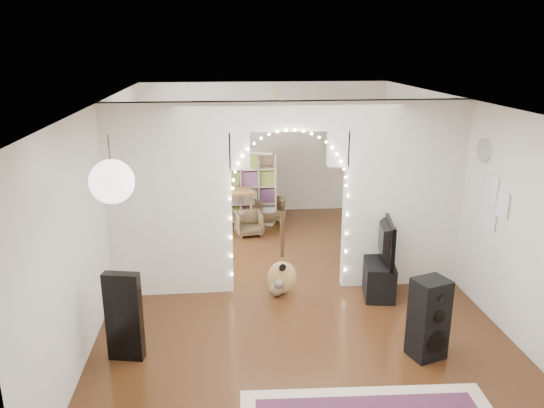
{
  "coord_description": "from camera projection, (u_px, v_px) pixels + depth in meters",
  "views": [
    {
      "loc": [
        -0.93,
        -7.08,
        3.42
      ],
      "look_at": [
        -0.2,
        0.3,
        1.18
      ],
      "focal_mm": 35.0,
      "sensor_mm": 36.0,
      "label": 1
    }
  ],
  "objects": [
    {
      "name": "paper_lantern",
      "position": [
        112.0,
        182.0,
        4.7
      ],
      "size": [
        0.4,
        0.4,
        0.4
      ],
      "primitive_type": "sphere",
      "color": "white",
      "rests_on": "ceiling"
    },
    {
      "name": "dining_table",
      "position": [
        221.0,
        194.0,
        10.13
      ],
      "size": [
        1.31,
        0.97,
        0.76
      ],
      "rotation": [
        0.0,
        0.0,
        0.15
      ],
      "color": "brown",
      "rests_on": "floor"
    },
    {
      "name": "dining_chair_left",
      "position": [
        267.0,
        209.0,
        10.62
      ],
      "size": [
        0.73,
        0.74,
        0.51
      ],
      "primitive_type": "imported",
      "rotation": [
        0.0,
        0.0,
        0.43
      ],
      "color": "#4E3C27",
      "rests_on": "floor"
    },
    {
      "name": "divider_wall",
      "position": [
        289.0,
        193.0,
        7.41
      ],
      "size": [
        5.0,
        0.2,
        2.7
      ],
      "color": "silver",
      "rests_on": "floor"
    },
    {
      "name": "dining_chair_right",
      "position": [
        249.0,
        223.0,
        9.88
      ],
      "size": [
        0.55,
        0.56,
        0.44
      ],
      "primitive_type": "imported",
      "rotation": [
        0.0,
        0.0,
        0.16
      ],
      "color": "#4E3C27",
      "rests_on": "floor"
    },
    {
      "name": "acoustic_guitar",
      "position": [
        282.0,
        264.0,
        7.44
      ],
      "size": [
        0.44,
        0.29,
        1.05
      ],
      "rotation": [
        0.0,
        0.0,
        0.37
      ],
      "color": "tan",
      "rests_on": "floor"
    },
    {
      "name": "floor",
      "position": [
        288.0,
        286.0,
        7.82
      ],
      "size": [
        7.5,
        7.5,
        0.0
      ],
      "primitive_type": "plane",
      "color": "black",
      "rests_on": "ground"
    },
    {
      "name": "media_console",
      "position": [
        378.0,
        274.0,
        7.63
      ],
      "size": [
        0.56,
        1.05,
        0.5
      ],
      "primitive_type": "cube",
      "rotation": [
        0.0,
        0.0,
        -0.17
      ],
      "color": "black",
      "rests_on": "floor"
    },
    {
      "name": "fairy_lights",
      "position": [
        290.0,
        187.0,
        7.25
      ],
      "size": [
        1.64,
        0.04,
        1.6
      ],
      "primitive_type": null,
      "color": "#FFEABF",
      "rests_on": "divider_wall"
    },
    {
      "name": "wall_left",
      "position": [
        106.0,
        203.0,
        7.19
      ],
      "size": [
        0.02,
        7.5,
        2.7
      ],
      "primitive_type": "cube",
      "color": "silver",
      "rests_on": "floor"
    },
    {
      "name": "wall_back",
      "position": [
        266.0,
        148.0,
        11.0
      ],
      "size": [
        5.0,
        0.02,
        2.7
      ],
      "primitive_type": "cube",
      "color": "silver",
      "rests_on": "floor"
    },
    {
      "name": "window",
      "position": [
        129.0,
        164.0,
        8.87
      ],
      "size": [
        0.04,
        1.2,
        1.4
      ],
      "primitive_type": "cube",
      "color": "white",
      "rests_on": "wall_left"
    },
    {
      "name": "bookcase",
      "position": [
        240.0,
        186.0,
        10.52
      ],
      "size": [
        1.45,
        0.82,
        1.45
      ],
      "primitive_type": "cube",
      "rotation": [
        0.0,
        0.0,
        -0.35
      ],
      "color": "beige",
      "rests_on": "floor"
    },
    {
      "name": "wall_clock",
      "position": [
        484.0,
        150.0,
        6.87
      ],
      "size": [
        0.03,
        0.31,
        0.31
      ],
      "primitive_type": "cylinder",
      "rotation": [
        0.0,
        1.57,
        0.0
      ],
      "color": "white",
      "rests_on": "wall_right"
    },
    {
      "name": "tabby_cat",
      "position": [
        277.0,
        287.0,
        7.49
      ],
      "size": [
        0.25,
        0.49,
        0.32
      ],
      "rotation": [
        0.0,
        0.0,
        0.13
      ],
      "color": "brown",
      "rests_on": "floor"
    },
    {
      "name": "tv",
      "position": [
        380.0,
        237.0,
        7.46
      ],
      "size": [
        0.32,
        1.08,
        0.62
      ],
      "primitive_type": "imported",
      "rotation": [
        0.0,
        0.0,
        1.4
      ],
      "color": "black",
      "rests_on": "media_console"
    },
    {
      "name": "ceiling_fan",
      "position": [
        274.0,
        107.0,
        9.03
      ],
      "size": [
        1.1,
        1.1,
        0.3
      ],
      "primitive_type": null,
      "color": "#B4893C",
      "rests_on": "ceiling"
    },
    {
      "name": "guitar_case",
      "position": [
        124.0,
        317.0,
        5.87
      ],
      "size": [
        0.42,
        0.21,
        1.05
      ],
      "primitive_type": "cube",
      "rotation": [
        0.0,
        0.0,
        -0.2
      ],
      "color": "black",
      "rests_on": "floor"
    },
    {
      "name": "wall_front",
      "position": [
        354.0,
        341.0,
        3.85
      ],
      "size": [
        5.0,
        0.02,
        2.7
      ],
      "primitive_type": "cube",
      "color": "silver",
      "rests_on": "floor"
    },
    {
      "name": "flower_vase",
      "position": [
        221.0,
        185.0,
        10.08
      ],
      "size": [
        0.21,
        0.21,
        0.19
      ],
      "primitive_type": "imported",
      "rotation": [
        0.0,
        0.0,
        0.15
      ],
      "color": "silver",
      "rests_on": "dining_table"
    },
    {
      "name": "picture_frames",
      "position": [
        494.0,
        203.0,
        6.66
      ],
      "size": [
        0.02,
        0.5,
        0.7
      ],
      "primitive_type": null,
      "color": "white",
      "rests_on": "wall_right"
    },
    {
      "name": "ceiling",
      "position": [
        289.0,
        101.0,
        7.04
      ],
      "size": [
        5.0,
        7.5,
        0.02
      ],
      "primitive_type": "cube",
      "color": "white",
      "rests_on": "wall_back"
    },
    {
      "name": "wall_right",
      "position": [
        460.0,
        193.0,
        7.66
      ],
      "size": [
        0.02,
        7.5,
        2.7
      ],
      "primitive_type": "cube",
      "color": "silver",
      "rests_on": "floor"
    },
    {
      "name": "floor_speaker",
      "position": [
        429.0,
        319.0,
        5.93
      ],
      "size": [
        0.45,
        0.42,
        0.95
      ],
      "rotation": [
        0.0,
        0.0,
        0.32
      ],
      "color": "black",
      "rests_on": "floor"
    }
  ]
}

